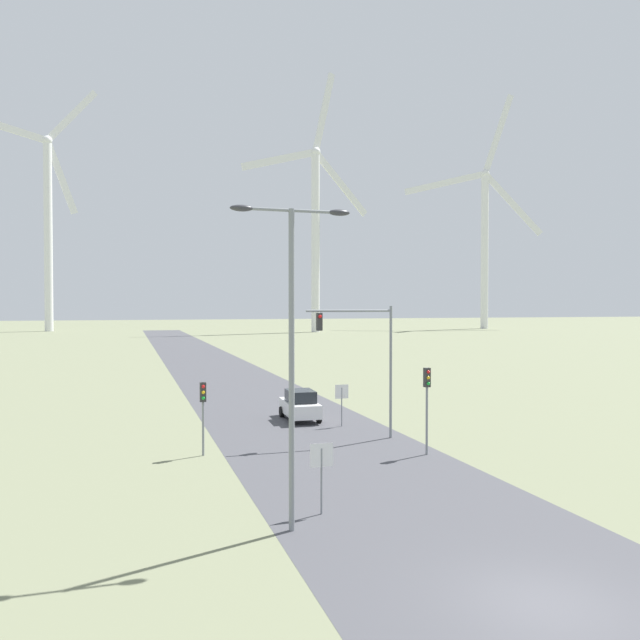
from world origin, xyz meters
TOP-DOWN VIEW (x-y plane):
  - ground_plane at (0.00, 0.00)m, footprint 600.00×600.00m
  - road_surface at (0.00, 48.00)m, footprint 10.00×240.00m
  - streetlamp at (-4.42, 6.35)m, footprint 3.79×0.32m
  - stop_sign_near at (-3.08, 7.53)m, footprint 0.81×0.07m
  - stop_sign_far at (2.55, 21.60)m, footprint 0.81×0.07m
  - traffic_light_post_near_left at (-5.90, 16.88)m, footprint 0.28×0.34m
  - traffic_light_post_near_right at (4.10, 13.98)m, footprint 0.28×0.33m
  - traffic_light_mast_overhead at (2.48, 17.90)m, footprint 4.70×0.35m
  - car_approaching at (0.79, 24.25)m, footprint 1.99×4.18m
  - wind_turbine_left at (-29.26, 170.18)m, footprint 31.47×12.48m
  - wind_turbine_center at (38.08, 144.00)m, footprint 36.57×9.64m
  - wind_turbine_right at (93.70, 152.21)m, footprint 38.75×14.77m

SIDE VIEW (x-z plane):
  - ground_plane at x=0.00m, z-range 0.00..0.00m
  - road_surface at x=0.00m, z-range 0.00..0.01m
  - car_approaching at x=0.79m, z-range 0.00..1.83m
  - stop_sign_near at x=-3.08m, z-range 0.47..2.85m
  - stop_sign_far at x=2.55m, z-range 0.48..2.89m
  - traffic_light_post_near_left at x=-5.90m, z-range 0.80..4.21m
  - traffic_light_post_near_right at x=4.10m, z-range 0.94..5.01m
  - traffic_light_mast_overhead at x=2.48m, z-range 1.43..8.38m
  - streetlamp at x=-4.42m, z-range 1.31..11.29m
  - wind_turbine_center at x=38.08m, z-range -4.90..63.45m
  - wind_turbine_right at x=93.70m, z-range -5.57..64.40m
  - wind_turbine_left at x=-29.26m, z-range -2.38..64.93m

